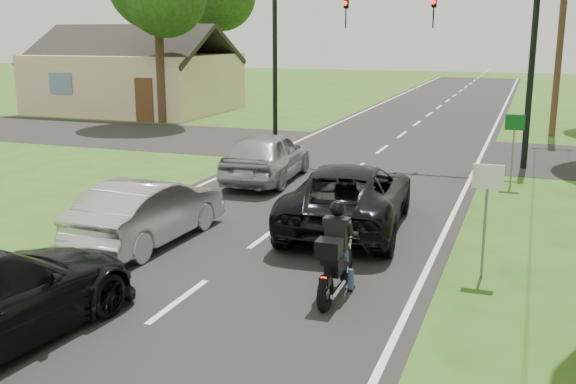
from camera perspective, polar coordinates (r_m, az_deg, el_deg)
The scene contains 13 objects.
ground at distance 11.64m, azimuth -9.25°, elevation -9.14°, with size 140.00×140.00×0.00m, color #2A5317.
road at distance 20.54m, azimuth 4.42°, elevation 0.94°, with size 8.00×100.00×0.01m, color black.
cross_road at distance 26.27m, azimuth 7.98°, elevation 3.59°, with size 60.00×7.00×0.01m, color black.
motorcycle_rider at distance 11.48m, azimuth 4.05°, elevation -5.73°, with size 0.56×1.98×1.71m.
dark_suv at distance 15.50m, azimuth 5.18°, elevation -0.32°, with size 2.50×5.41×1.50m, color black.
silver_sedan at distance 14.70m, azimuth -11.71°, elevation -1.56°, with size 1.46×4.20×1.38m, color silver.
silver_suv at distance 20.33m, azimuth -1.79°, elevation 3.07°, with size 1.81×4.51×1.53m, color #9B9DA3.
traffic_signal at distance 23.42m, azimuth 15.43°, elevation 12.23°, with size 6.38×0.44×6.00m.
signal_pole_far at distance 29.34m, azimuth -1.11°, elevation 10.62°, with size 0.20×0.20×6.00m, color black.
utility_pole_far at distance 31.35m, azimuth 22.22°, elevation 13.65°, with size 1.60×0.28×10.00m.
sign_white at distance 12.65m, azimuth 16.49°, elevation -0.09°, with size 0.55×0.07×2.12m.
sign_green at distance 20.51m, azimuth 18.61°, elevation 4.78°, with size 0.55×0.07×2.12m.
house at distance 39.68m, azimuth -12.75°, elevation 9.25°, with size 10.20×8.00×4.84m.
Camera 1 is at (5.37, -9.33, 4.43)m, focal length 42.00 mm.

